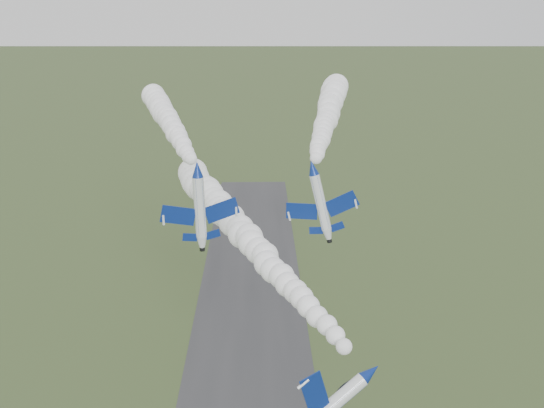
% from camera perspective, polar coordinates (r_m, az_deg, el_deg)
% --- Properties ---
extents(runway, '(24.00, 260.00, 0.04)m').
position_cam_1_polar(runway, '(110.93, -2.24, -16.86)').
color(runway, '#323234').
rests_on(runway, ground).
extents(jet_lead, '(6.55, 11.75, 8.72)m').
position_cam_1_polar(jet_lead, '(63.92, 9.35, -15.37)').
color(jet_lead, white).
extents(smoke_trail_jet_lead, '(31.85, 64.48, 5.79)m').
position_cam_1_polar(smoke_trail_jet_lead, '(92.29, -2.55, -2.97)').
color(smoke_trail_jet_lead, white).
extents(jet_pair_left, '(11.17, 13.01, 3.26)m').
position_cam_1_polar(jet_pair_left, '(83.22, -7.03, 3.28)').
color(jet_pair_left, white).
extents(smoke_trail_jet_pair_left, '(19.36, 54.40, 5.00)m').
position_cam_1_polar(smoke_trail_jet_pair_left, '(112.84, -9.76, 7.74)').
color(smoke_trail_jet_pair_left, white).
extents(jet_pair_right, '(10.11, 12.28, 3.66)m').
position_cam_1_polar(jet_pair_right, '(83.26, 3.82, 3.45)').
color(jet_pair_right, white).
extents(smoke_trail_jet_pair_right, '(15.46, 59.05, 5.56)m').
position_cam_1_polar(smoke_trail_jet_pair_right, '(114.21, 5.32, 8.49)').
color(smoke_trail_jet_pair_right, white).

